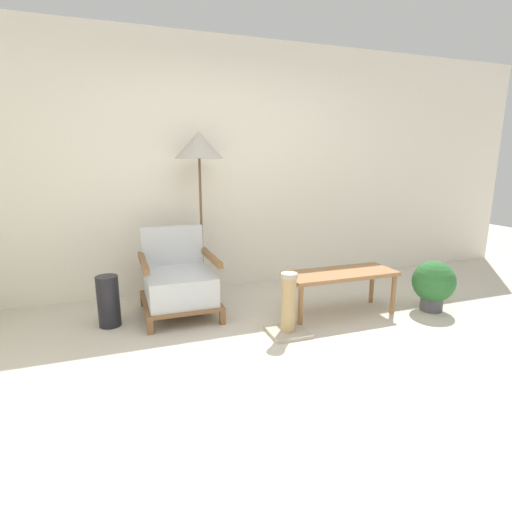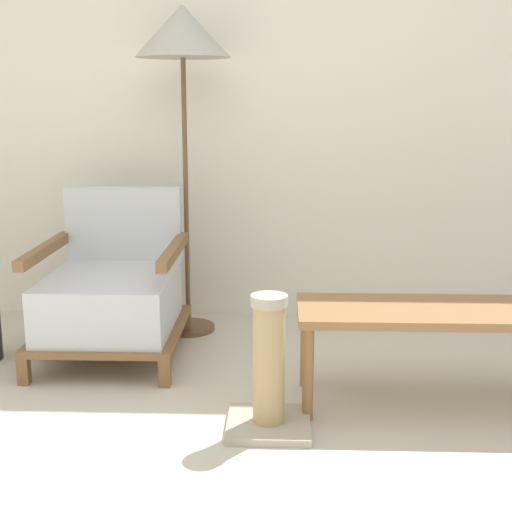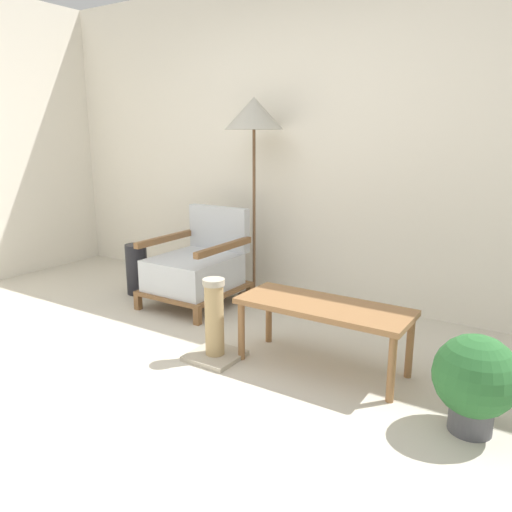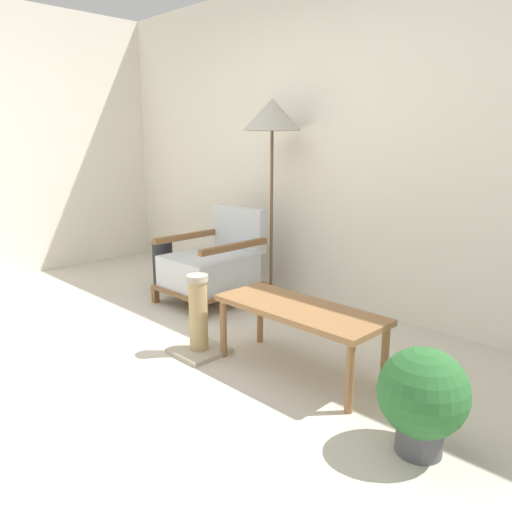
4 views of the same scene
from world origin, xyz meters
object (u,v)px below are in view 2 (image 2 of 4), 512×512
armchair (112,293)px  scratching_post (269,377)px  floor_lamp (183,44)px  coffee_table (427,320)px

armchair → scratching_post: bearing=-45.0°
floor_lamp → scratching_post: 1.83m
floor_lamp → coffee_table: bearing=-40.1°
armchair → scratching_post: (0.78, -0.78, -0.11)m
floor_lamp → scratching_post: (0.46, -1.18, -1.31)m
coffee_table → armchair: bearing=159.5°
armchair → floor_lamp: floor_lamp is taller
floor_lamp → coffee_table: size_ratio=1.62×
floor_lamp → scratching_post: size_ratio=3.20×
armchair → scratching_post: 1.11m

